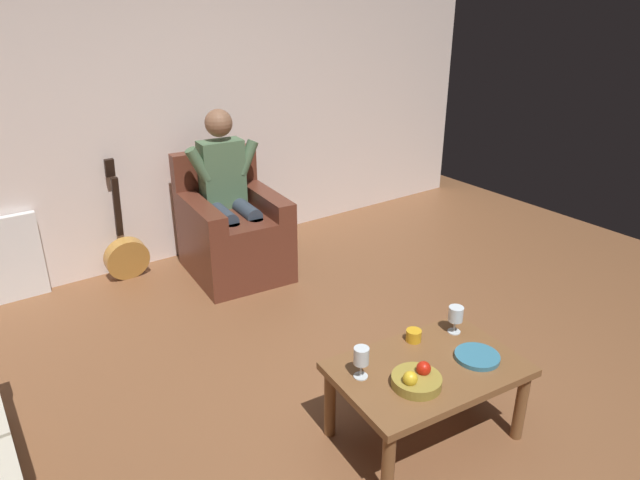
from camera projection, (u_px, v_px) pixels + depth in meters
name	position (u px, v px, depth m)	size (l,w,h in m)	color
ground_plane	(399.00, 416.00, 3.16)	(6.98, 6.98, 0.00)	brown
wall_back	(180.00, 103.00, 4.67)	(6.22, 0.06, 2.61)	silver
armchair	(233.00, 233.00, 4.67)	(0.78, 0.89, 0.96)	#5C2D1F
person_seated	(228.00, 188.00, 4.54)	(0.61, 0.58, 1.31)	#4C6B4A
coffee_table	(427.00, 376.00, 2.88)	(0.99, 0.69, 0.44)	brown
guitar	(126.00, 253.00, 4.60)	(0.34, 0.21, 0.97)	#B47D36
radiator	(5.00, 260.00, 4.21)	(0.51, 0.06, 0.66)	white
wine_glass_near	(361.00, 358.00, 2.73)	(0.07, 0.07, 0.16)	silver
wine_glass_far	(456.00, 316.00, 3.10)	(0.08, 0.08, 0.15)	silver
fruit_bowl	(417.00, 380.00, 2.70)	(0.24, 0.24, 0.11)	olive
decorative_dish	(477.00, 357.00, 2.91)	(0.23, 0.23, 0.02)	teal
candle_jar	(414.00, 335.00, 3.05)	(0.08, 0.08, 0.06)	gold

